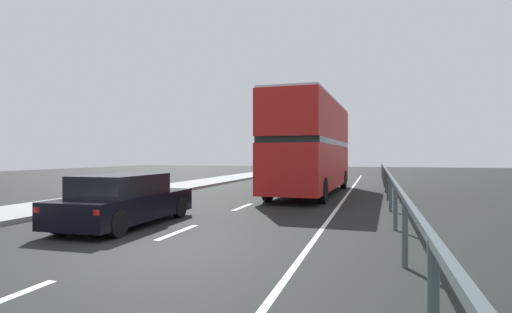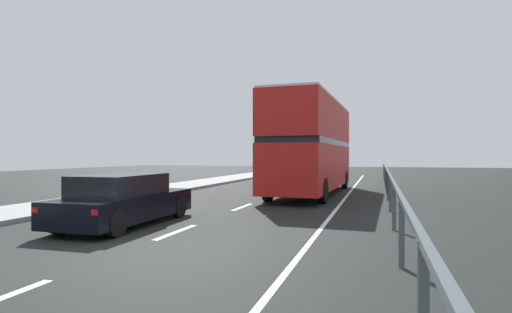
# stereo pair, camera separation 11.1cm
# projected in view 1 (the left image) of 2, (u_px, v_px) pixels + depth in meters

# --- Properties ---
(ground_plane) EXTENTS (74.09, 120.00, 0.10)m
(ground_plane) POSITION_uv_depth(u_px,v_px,m) (130.00, 253.00, 7.97)
(ground_plane) COLOR black
(lane_paint_markings) EXTENTS (3.45, 46.00, 0.01)m
(lane_paint_markings) POSITION_uv_depth(u_px,v_px,m) (308.00, 205.00, 15.32)
(lane_paint_markings) COLOR silver
(lane_paint_markings) RESTS_ON ground
(bridge_side_railing) EXTENTS (0.10, 42.00, 1.20)m
(bridge_side_railing) POSITION_uv_depth(u_px,v_px,m) (389.00, 180.00, 15.15)
(bridge_side_railing) COLOR #455155
(bridge_side_railing) RESTS_ON ground
(double_decker_bus_red) EXTENTS (2.78, 10.34, 4.45)m
(double_decker_bus_red) POSITION_uv_depth(u_px,v_px,m) (311.00, 145.00, 19.49)
(double_decker_bus_red) COLOR #B31B18
(double_decker_bus_red) RESTS_ON ground
(hatchback_car_near) EXTENTS (1.83, 4.51, 1.36)m
(hatchback_car_near) POSITION_uv_depth(u_px,v_px,m) (125.00, 201.00, 10.87)
(hatchback_car_near) COLOR black
(hatchback_car_near) RESTS_ON ground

